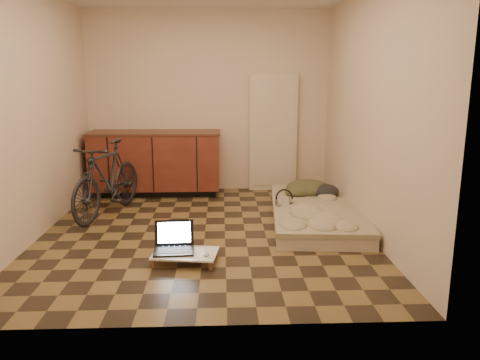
{
  "coord_description": "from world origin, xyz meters",
  "views": [
    {
      "loc": [
        0.19,
        -4.92,
        1.67
      ],
      "look_at": [
        0.39,
        0.12,
        0.55
      ],
      "focal_mm": 35.0,
      "sensor_mm": 36.0,
      "label": 1
    }
  ],
  "objects_px": {
    "lap_desk": "(185,254)",
    "laptop": "(174,245)",
    "bicycle": "(107,175)",
    "futon": "(316,212)"
  },
  "relations": [
    {
      "from": "futon",
      "to": "bicycle",
      "type": "bearing_deg",
      "value": 177.93
    },
    {
      "from": "lap_desk",
      "to": "laptop",
      "type": "height_order",
      "value": "laptop"
    },
    {
      "from": "laptop",
      "to": "lap_desk",
      "type": "bearing_deg",
      "value": -35.16
    },
    {
      "from": "futon",
      "to": "laptop",
      "type": "distance_m",
      "value": 1.95
    },
    {
      "from": "bicycle",
      "to": "laptop",
      "type": "relative_size",
      "value": 4.09
    },
    {
      "from": "bicycle",
      "to": "lap_desk",
      "type": "xyz_separation_m",
      "value": [
        1.05,
        -1.54,
        -0.42
      ]
    },
    {
      "from": "futon",
      "to": "laptop",
      "type": "height_order",
      "value": "laptop"
    },
    {
      "from": "lap_desk",
      "to": "laptop",
      "type": "relative_size",
      "value": 1.64
    },
    {
      "from": "bicycle",
      "to": "laptop",
      "type": "xyz_separation_m",
      "value": [
        0.94,
        -1.48,
        -0.36
      ]
    },
    {
      "from": "futon",
      "to": "laptop",
      "type": "xyz_separation_m",
      "value": [
        -1.56,
        -1.18,
        0.06
      ]
    }
  ]
}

